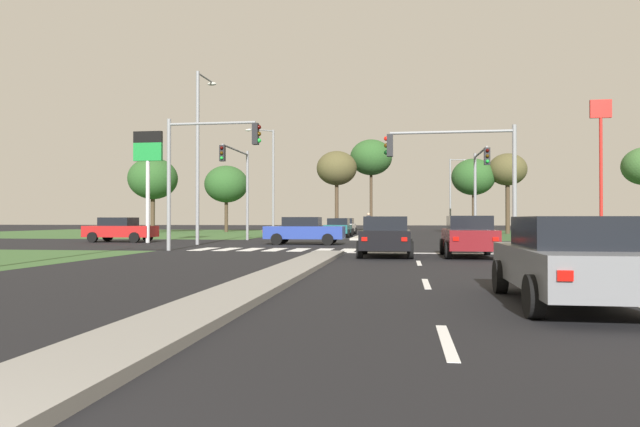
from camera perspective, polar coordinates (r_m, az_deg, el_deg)
ground_plane at (r=31.45m, az=2.87°, el=-3.18°), size 200.00×200.00×0.00m
grass_verge_far_left at (r=62.65m, az=-18.72°, el=-1.84°), size 35.00×35.00×0.01m
median_island_near at (r=12.71m, az=-5.40°, el=-6.74°), size 1.20×22.00×0.14m
median_island_far at (r=56.37m, az=5.30°, el=-1.95°), size 1.20×36.00×0.14m
lane_dash_near at (r=6.98m, az=12.55°, el=-12.39°), size 0.14×2.00×0.01m
lane_dash_second at (r=12.91m, az=10.59°, el=-6.93°), size 0.14×2.00×0.01m
lane_dash_third at (r=18.88m, az=9.88°, el=-4.91°), size 0.14×2.00×0.01m
edge_line_right at (r=13.89m, az=24.55°, el=-6.43°), size 0.14×24.00×0.01m
stop_bar_near at (r=24.33m, az=10.24°, el=-3.93°), size 6.40×0.50×0.01m
crosswalk_bar_near at (r=27.75m, az=-11.48°, el=-3.51°), size 0.70×2.80×0.01m
crosswalk_bar_second at (r=27.38m, az=-9.22°, el=-3.55°), size 0.70×2.80×0.01m
crosswalk_bar_third at (r=27.06m, az=-6.89°, el=-3.59°), size 0.70×2.80×0.01m
crosswalk_bar_fourth at (r=26.78m, az=-4.51°, el=-3.63°), size 0.70×2.80×0.01m
crosswalk_bar_fifth at (r=26.55m, az=-2.09°, el=-3.65°), size 0.70×2.80×0.01m
crosswalk_bar_sixth at (r=26.36m, az=0.38°, el=-3.68°), size 0.70×2.80×0.01m
crosswalk_bar_seventh at (r=26.23m, az=2.87°, el=-3.69°), size 0.70×2.80×0.01m
car_silver_near at (r=34.37m, az=26.18°, el=-1.56°), size 4.30×1.97×1.58m
car_grey_second at (r=10.37m, az=23.70°, el=-4.26°), size 1.97×4.55×1.48m
car_white_third at (r=52.46m, az=2.42°, el=-1.28°), size 2.10×4.56×1.52m
car_blue_fourth at (r=32.34m, az=-1.60°, el=-1.70°), size 4.52×1.95×1.55m
car_black_fifth at (r=21.99m, az=6.63°, el=-2.26°), size 2.04×4.14×1.54m
car_teal_sixth at (r=45.58m, az=1.85°, el=-1.40°), size 2.06×4.33×1.50m
car_red_seventh at (r=37.72m, az=-19.37°, el=-1.52°), size 4.31×2.04×1.54m
car_maroon_eighth at (r=22.34m, az=14.66°, el=-2.19°), size 1.96×4.24×1.56m
traffic_signal_near_left at (r=26.42m, az=-11.85°, el=5.25°), size 4.42×0.32×6.02m
traffic_signal_far_right at (r=36.17m, az=15.66°, el=3.50°), size 0.32×5.69×5.70m
traffic_signal_far_left at (r=37.46m, az=-8.13°, el=3.75°), size 0.32×5.79×6.11m
traffic_signal_near_right at (r=24.91m, az=14.19°, el=4.83°), size 5.52×0.32×5.39m
street_lamp_second at (r=33.01m, az=-12.02°, el=6.41°), size 0.56×2.42×9.74m
street_lamp_third at (r=50.57m, az=-4.95°, el=3.77°), size 2.25×1.72×9.34m
street_lamp_fourth at (r=68.15m, az=13.07°, el=2.24°), size 2.20×0.43×8.46m
pedestrian_at_median at (r=45.05m, az=4.88°, el=-0.82°), size 0.34×0.34×1.79m
fastfood_pole_sign at (r=56.31m, az=26.29°, el=6.90°), size 1.80×0.40×11.96m
fuel_price_totem at (r=36.28m, az=-16.85°, el=5.04°), size 1.80×0.24×6.78m
treeline_near at (r=62.93m, az=-16.39°, el=3.36°), size 5.18×5.18×7.94m
treeline_second at (r=64.35m, az=-9.36°, el=2.91°), size 4.84×4.84×7.40m
treeline_third at (r=59.27m, az=1.68°, el=4.51°), size 4.18×4.18×8.51m
treeline_fourth at (r=62.63m, az=5.13°, el=5.58°), size 4.58×4.58×10.12m
treeline_fifth at (r=58.75m, az=15.09°, el=3.54°), size 4.28×4.28×7.46m
treeline_sixth at (r=58.87m, az=18.26°, el=4.14°), size 3.71×3.71×7.88m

